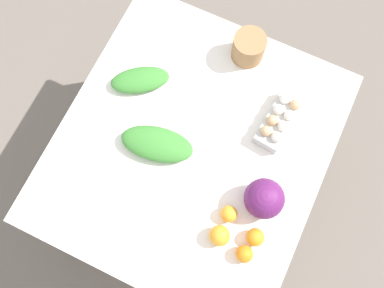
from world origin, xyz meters
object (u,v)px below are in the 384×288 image
Objects in this scene: paper_bag at (249,48)px; orange_2 at (229,214)px; greens_bunch_beet_tops at (140,80)px; orange_1 at (255,237)px; orange_3 at (219,236)px; egg_carton at (279,120)px; orange_0 at (244,254)px; greens_bunch_dandelion at (157,144)px; cabbage_purple at (264,199)px.

paper_bag reaches higher than orange_2.
greens_bunch_beet_tops is at bearing 58.07° from orange_2.
orange_1 is 0.87× the size of orange_3.
orange_2 is at bearing 1.86° from egg_carton.
orange_3 is (0.02, 0.11, 0.01)m from orange_0.
orange_0 is (-0.78, -0.32, -0.03)m from paper_bag.
egg_carton reaches higher than orange_2.
paper_bag is at bearing 15.46° from orange_3.
orange_1 is at bearing -119.44° from greens_bunch_beet_tops.
greens_bunch_dandelion reaches higher than orange_1.
cabbage_purple is at bearing -42.95° from orange_2.
cabbage_purple reaches higher than greens_bunch_beet_tops.
paper_bag is 1.99× the size of orange_1.
cabbage_purple is 0.34m from egg_carton.
greens_bunch_beet_tops is at bearing 51.97° from orange_3.
cabbage_purple is 0.22m from orange_0.
cabbage_purple is 0.53× the size of greens_bunch_dandelion.
egg_carton is (0.33, 0.07, -0.04)m from cabbage_purple.
cabbage_purple reaches higher than orange_2.
greens_bunch_dandelion reaches higher than greens_bunch_beet_tops.
paper_bag is at bearing -128.57° from egg_carton.
orange_1 is at bearing -154.64° from paper_bag.
orange_1 is at bearing -106.77° from orange_2.
orange_1 is (-0.47, -0.10, -0.01)m from egg_carton.
orange_1 is at bearing -108.65° from greens_bunch_dandelion.
egg_carton reaches higher than greens_bunch_dandelion.
cabbage_purple is 2.23× the size of orange_1.
orange_0 is at bearing -157.56° from paper_bag.
paper_bag is 2.10× the size of orange_2.
paper_bag reaches higher than greens_bunch_beet_tops.
paper_bag reaches higher than orange_0.
cabbage_purple is 0.60× the size of egg_carton.
orange_0 is (-0.22, -0.02, -0.04)m from cabbage_purple.
paper_bag is (0.24, 0.24, 0.02)m from egg_carton.
egg_carton is at bearing -53.37° from greens_bunch_dandelion.
egg_carton is 0.53m from orange_3.
egg_carton is at bearing -3.28° from orange_3.
greens_bunch_beet_tops is at bearing -76.42° from egg_carton.
egg_carton is at bearing -134.54° from paper_bag.
cabbage_purple is 1.12× the size of paper_bag.
orange_2 is (-0.67, -0.21, -0.03)m from paper_bag.
egg_carton is 3.89× the size of orange_0.
egg_carton is 3.72× the size of orange_1.
greens_bunch_dandelion is 4.24× the size of orange_1.
egg_carton reaches higher than orange_0.
greens_bunch_beet_tops is 0.72m from orange_3.
paper_bag reaches higher than orange_3.
paper_bag reaches higher than egg_carton.
cabbage_purple is 0.71m from greens_bunch_beet_tops.
greens_bunch_dandelion is 4.46× the size of orange_2.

